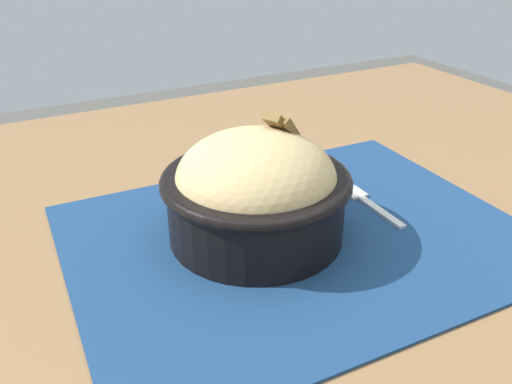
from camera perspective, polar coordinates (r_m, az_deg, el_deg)
name	(u,v)px	position (r m, az deg, el deg)	size (l,w,h in m)	color
table	(303,283)	(0.62, 5.06, -9.76)	(1.20, 0.98, 0.76)	olive
placemat	(298,235)	(0.56, 4.56, -4.68)	(0.46, 0.35, 0.00)	navy
bowl	(256,190)	(0.53, 0.02, 0.20)	(0.19, 0.19, 0.13)	black
fork	(364,200)	(0.63, 11.55, -0.83)	(0.02, 0.12, 0.00)	#BABABA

